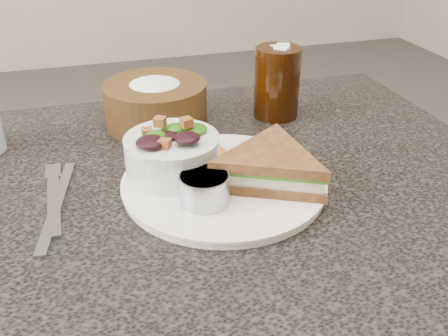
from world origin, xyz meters
The scene contains 9 objects.
dinner_plate centered at (0.06, -0.02, 0.76)m, with size 0.28×0.28×0.01m, color silver.
sandwich centered at (0.12, -0.05, 0.79)m, with size 0.18×0.18×0.05m, color brown, non-canonical shape.
salad_bowl centered at (0.00, 0.02, 0.80)m, with size 0.13×0.13×0.08m, color silver, non-canonical shape.
dressing_ramekin centered at (0.02, -0.07, 0.78)m, with size 0.07×0.07×0.04m, color #A8ADB7.
orange_wedge centered at (0.06, 0.06, 0.77)m, with size 0.06×0.06×0.02m, color orange.
fork centered at (-0.16, 0.00, 0.75)m, with size 0.02×0.16×0.00m, color #ABAEB4.
knife centered at (-0.16, -0.01, 0.75)m, with size 0.01×0.21×0.00m, color #ADB1B9.
bread_basket centered at (0.01, 0.21, 0.80)m, with size 0.18×0.18×0.10m, color #462E14, non-canonical shape.
cola_glass centered at (0.22, 0.19, 0.82)m, with size 0.08×0.08×0.14m, color black, non-canonical shape.
Camera 1 is at (-0.10, -0.59, 1.12)m, focal length 40.00 mm.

